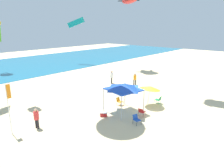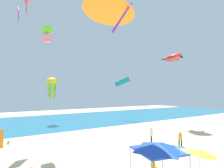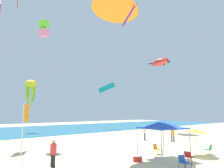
{
  "view_description": "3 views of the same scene",
  "coord_description": "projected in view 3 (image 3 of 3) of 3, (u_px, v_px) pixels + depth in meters",
  "views": [
    {
      "loc": [
        -17.06,
        -10.08,
        8.11
      ],
      "look_at": [
        -1.7,
        3.36,
        2.35
      ],
      "focal_mm": 32.65,
      "sensor_mm": 36.0,
      "label": 1
    },
    {
      "loc": [
        -11.25,
        -7.07,
        6.12
      ],
      "look_at": [
        0.18,
        11.1,
        7.34
      ],
      "focal_mm": 27.89,
      "sensor_mm": 36.0,
      "label": 2
    },
    {
      "loc": [
        -15.71,
        -8.21,
        3.49
      ],
      "look_at": [
        0.18,
        10.16,
        6.91
      ],
      "focal_mm": 32.63,
      "sensor_mm": 36.0,
      "label": 3
    }
  ],
  "objects": [
    {
      "name": "ground",
      "position": [
        195.0,
        158.0,
        15.84
      ],
      "size": [
        120.0,
        120.0,
        0.1
      ],
      "primitive_type": "cube",
      "color": "beige"
    },
    {
      "name": "person_by_tent",
      "position": [
        53.0,
        151.0,
        13.2
      ],
      "size": [
        0.41,
        0.46,
        1.73
      ],
      "rotation": [
        0.0,
        0.0,
        4.73
      ],
      "color": "black",
      "rests_on": "ground"
    },
    {
      "name": "folding_chair_right_of_tent",
      "position": [
        157.0,
        148.0,
        17.24
      ],
      "size": [
        0.56,
        0.64,
        0.82
      ],
      "rotation": [
        0.0,
        0.0,
        0.02
      ],
      "color": "black",
      "rests_on": "ground"
    },
    {
      "name": "kite_octopus_yellow",
      "position": [
        31.0,
        85.0,
        37.77
      ],
      "size": [
        2.1,
        2.1,
        4.67
      ],
      "rotation": [
        0.0,
        0.0,
        4.83
      ],
      "color": "yellow"
    },
    {
      "name": "person_watching_sky",
      "position": [
        145.0,
        131.0,
        25.97
      ],
      "size": [
        0.45,
        0.45,
        1.88
      ],
      "rotation": [
        0.0,
        0.0,
        0.69
      ],
      "color": "black",
      "rests_on": "ground"
    },
    {
      "name": "folding_chair_facing_ocean",
      "position": [
        209.0,
        149.0,
        17.11
      ],
      "size": [
        0.58,
        0.66,
        0.82
      ],
      "rotation": [
        0.0,
        0.0,
        3.21
      ],
      "color": "black",
      "rests_on": "ground"
    },
    {
      "name": "kite_turtle_red",
      "position": [
        160.0,
        62.0,
        38.35
      ],
      "size": [
        4.52,
        4.59,
        1.97
      ],
      "rotation": [
        0.0,
        0.0,
        1.15
      ],
      "color": "red"
    },
    {
      "name": "cooler_box",
      "position": [
        138.0,
        159.0,
        14.61
      ],
      "size": [
        0.69,
        0.74,
        0.4
      ],
      "color": "red",
      "rests_on": "ground"
    },
    {
      "name": "beach_umbrella",
      "position": [
        196.0,
        131.0,
        16.84
      ],
      "size": [
        2.13,
        2.11,
        2.31
      ],
      "color": "silver",
      "rests_on": "ground"
    },
    {
      "name": "kite_diamond_magenta",
      "position": [
        0.0,
        8.0,
        32.58
      ],
      "size": [
        0.29,
        2.5,
        3.56
      ],
      "rotation": [
        0.0,
        0.0,
        1.46
      ],
      "color": "#E02D9E"
    },
    {
      "name": "folding_chair_near_cooler",
      "position": [
        184.0,
        161.0,
        12.75
      ],
      "size": [
        0.68,
        0.75,
        0.82
      ],
      "rotation": [
        0.0,
        0.0,
        5.97
      ],
      "color": "black",
      "rests_on": "ground"
    },
    {
      "name": "person_beachcomber",
      "position": [
        173.0,
        133.0,
        24.69
      ],
      "size": [
        0.43,
        0.4,
        1.68
      ],
      "rotation": [
        0.0,
        0.0,
        2.74
      ],
      "color": "black",
      "rests_on": "ground"
    },
    {
      "name": "kite_delta_orange",
      "position": [
        115.0,
        6.0,
        18.54
      ],
      "size": [
        4.53,
        4.46,
        3.59
      ],
      "rotation": [
        0.0,
        0.0,
        1.61
      ],
      "color": "orange"
    },
    {
      "name": "ocean_strip",
      "position": [
        36.0,
        130.0,
        40.93
      ],
      "size": [
        120.0,
        24.92,
        0.02
      ],
      "primitive_type": "cube",
      "color": "teal",
      "rests_on": "ground"
    },
    {
      "name": "banner_flag",
      "position": [
        23.0,
        129.0,
        12.74
      ],
      "size": [
        0.36,
        0.06,
        4.11
      ],
      "color": "silver",
      "rests_on": "ground"
    },
    {
      "name": "kite_box_lime",
      "position": [
        44.0,
        29.0,
        23.27
      ],
      "size": [
        1.17,
        1.03,
        2.04
      ],
      "rotation": [
        0.0,
        0.0,
        4.88
      ],
      "color": "#66D82D"
    },
    {
      "name": "canopy_tent",
      "position": [
        162.0,
        125.0,
        15.72
      ],
      "size": [
        3.37,
        3.4,
        2.87
      ],
      "rotation": [
        0.0,
        0.0,
        -0.21
      ],
      "color": "#B7B7BC",
      "rests_on": "ground"
    },
    {
      "name": "folding_chair_left_of_tent",
      "position": [
        189.0,
        156.0,
        14.18
      ],
      "size": [
        0.66,
        0.58,
        0.82
      ],
      "rotation": [
        0.0,
        0.0,
        1.64
      ],
      "color": "black",
      "rests_on": "ground"
    },
    {
      "name": "kite_parafoil_teal",
      "position": [
        107.0,
        88.0,
        45.6
      ],
      "size": [
        2.26,
        3.59,
        2.41
      ],
      "rotation": [
        0.0,
        0.0,
        2.07
      ],
      "color": "teal"
    }
  ]
}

